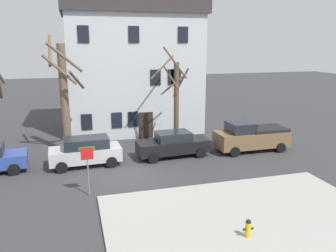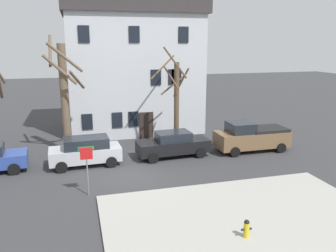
% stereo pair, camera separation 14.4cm
% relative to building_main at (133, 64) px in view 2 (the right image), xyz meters
% --- Properties ---
extents(ground_plane, '(120.00, 120.00, 0.00)m').
position_rel_building_main_xyz_m(ground_plane, '(-2.24, -11.07, -5.65)').
color(ground_plane, '#38383A').
extents(sidewalk_slab, '(11.96, 8.64, 0.12)m').
position_rel_building_main_xyz_m(sidewalk_slab, '(1.77, -18.06, -5.59)').
color(sidewalk_slab, '#A8A59E').
rests_on(sidewalk_slab, ground_plane).
extents(building_main, '(11.24, 7.82, 11.15)m').
position_rel_building_main_xyz_m(building_main, '(0.00, 0.00, 0.00)').
color(building_main, silver).
rests_on(building_main, ground_plane).
extents(tree_bare_mid, '(2.55, 2.15, 7.93)m').
position_rel_building_main_xyz_m(tree_bare_mid, '(-5.61, -5.92, -1.63)').
color(tree_bare_mid, brown).
rests_on(tree_bare_mid, ground_plane).
extents(tree_bare_far, '(2.77, 2.94, 7.16)m').
position_rel_building_main_xyz_m(tree_bare_far, '(1.92, -6.59, -2.17)').
color(tree_bare_far, brown).
rests_on(tree_bare_far, ground_plane).
extents(car_silver_wagon, '(4.36, 2.15, 1.77)m').
position_rel_building_main_xyz_m(car_silver_wagon, '(-4.51, -8.82, -4.73)').
color(car_silver_wagon, '#B7BABF').
rests_on(car_silver_wagon, ground_plane).
extents(car_black_sedan, '(4.88, 2.15, 1.70)m').
position_rel_building_main_xyz_m(car_black_sedan, '(1.16, -8.64, -4.80)').
color(car_black_sedan, black).
rests_on(car_black_sedan, ground_plane).
extents(pickup_truck_brown, '(5.12, 2.21, 2.09)m').
position_rel_building_main_xyz_m(pickup_truck_brown, '(6.79, -8.81, -4.64)').
color(pickup_truck_brown, brown).
rests_on(pickup_truck_brown, ground_plane).
extents(fire_hydrant, '(0.42, 0.22, 0.73)m').
position_rel_building_main_xyz_m(fire_hydrant, '(1.13, -18.91, -5.16)').
color(fire_hydrant, gold).
rests_on(fire_hydrant, sidewalk_slab).
extents(street_sign_pole, '(0.76, 0.07, 2.53)m').
position_rel_building_main_xyz_m(street_sign_pole, '(-4.55, -13.28, -3.87)').
color(street_sign_pole, slate).
rests_on(street_sign_pole, ground_plane).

